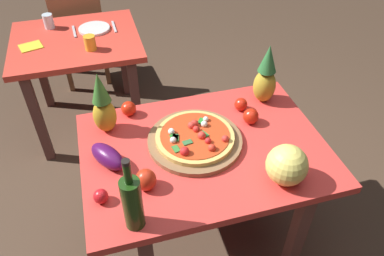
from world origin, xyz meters
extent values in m
plane|color=#4C3828|center=(0.00, 0.00, 0.00)|extent=(10.00, 10.00, 0.00)
cube|color=brown|center=(0.36, -0.36, 0.35)|extent=(0.06, 0.06, 0.70)
cube|color=brown|center=(-0.36, 0.36, 0.35)|extent=(0.06, 0.06, 0.70)
cube|color=brown|center=(0.36, 0.36, 0.35)|extent=(0.06, 0.06, 0.70)
cube|color=red|center=(0.00, 0.00, 0.72)|extent=(1.14, 0.82, 0.04)
cube|color=brown|center=(-0.87, 0.94, 0.35)|extent=(0.06, 0.06, 0.70)
cube|color=brown|center=(-0.21, 0.94, 0.35)|extent=(0.06, 0.06, 0.70)
cube|color=brown|center=(-0.87, 1.60, 0.35)|extent=(0.06, 0.06, 0.70)
cube|color=brown|center=(-0.21, 1.60, 0.35)|extent=(0.06, 0.06, 0.70)
cube|color=#E23E2F|center=(-0.54, 1.27, 0.72)|extent=(0.87, 0.76, 0.04)
cube|color=brown|center=(-0.38, 2.13, 0.21)|extent=(0.04, 0.04, 0.41)
cube|color=brown|center=(-0.71, 2.10, 0.21)|extent=(0.04, 0.04, 0.41)
cube|color=brown|center=(-0.35, 1.80, 0.21)|extent=(0.04, 0.04, 0.41)
cube|color=brown|center=(-0.68, 1.78, 0.21)|extent=(0.04, 0.04, 0.41)
cube|color=brown|center=(-0.53, 1.95, 0.43)|extent=(0.43, 0.43, 0.04)
cube|color=brown|center=(-0.52, 1.77, 0.65)|extent=(0.40, 0.07, 0.40)
cylinder|color=brown|center=(-0.03, 0.04, 0.75)|extent=(0.45, 0.45, 0.02)
cylinder|color=#E6B85B|center=(-0.03, 0.04, 0.78)|extent=(0.37, 0.37, 0.02)
cylinder|color=#C83E1B|center=(-0.03, 0.04, 0.79)|extent=(0.33, 0.33, 0.00)
sphere|color=red|center=(-0.02, 0.11, 0.80)|extent=(0.04, 0.04, 0.04)
sphere|color=red|center=(-0.01, 0.02, 0.80)|extent=(0.04, 0.04, 0.04)
sphere|color=red|center=(0.01, -0.07, 0.80)|extent=(0.04, 0.04, 0.04)
sphere|color=red|center=(-0.03, 0.10, 0.80)|extent=(0.04, 0.04, 0.04)
sphere|color=red|center=(-0.02, 0.07, 0.80)|extent=(0.03, 0.03, 0.03)
sphere|color=red|center=(-0.11, -0.06, 0.80)|extent=(0.04, 0.04, 0.04)
sphere|color=red|center=(0.09, -0.03, 0.80)|extent=(0.03, 0.03, 0.03)
sphere|color=red|center=(0.01, -0.02, 0.80)|extent=(0.03, 0.03, 0.03)
cube|color=#227A23|center=(-0.13, 0.05, 0.80)|extent=(0.04, 0.05, 0.00)
cube|color=#377E34|center=(-0.14, -0.03, 0.80)|extent=(0.04, 0.05, 0.00)
cube|color=#356D3A|center=(-0.08, 0.00, 0.80)|extent=(0.05, 0.03, 0.00)
cube|color=#236E36|center=(-0.13, 0.05, 0.80)|extent=(0.04, 0.05, 0.00)
cube|color=#2F7C36|center=(0.01, 0.03, 0.80)|extent=(0.04, 0.05, 0.00)
cube|color=#388637|center=(-0.13, 0.04, 0.80)|extent=(0.04, 0.05, 0.00)
cube|color=#247829|center=(0.02, 0.13, 0.80)|extent=(0.05, 0.05, 0.00)
sphere|color=white|center=(-0.14, 0.09, 0.80)|extent=(0.03, 0.03, 0.03)
sphere|color=white|center=(0.05, 0.13, 0.80)|extent=(0.03, 0.03, 0.03)
sphere|color=white|center=(0.03, 0.09, 0.80)|extent=(0.03, 0.03, 0.03)
sphere|color=silver|center=(-0.14, 0.03, 0.80)|extent=(0.03, 0.03, 0.03)
cylinder|color=#18380F|center=(-0.38, -0.33, 0.86)|extent=(0.08, 0.08, 0.24)
cylinder|color=#18380F|center=(-0.38, -0.33, 1.03)|extent=(0.03, 0.03, 0.09)
cylinder|color=black|center=(-0.38, -0.33, 1.08)|extent=(0.03, 0.03, 0.02)
ellipsoid|color=#AE9529|center=(0.41, 0.27, 0.84)|extent=(0.12, 0.12, 0.19)
cone|color=#286932|center=(0.41, 0.27, 1.00)|extent=(0.09, 0.09, 0.14)
ellipsoid|color=gold|center=(-0.43, 0.25, 0.83)|extent=(0.11, 0.11, 0.18)
cone|color=#38742A|center=(-0.43, 0.25, 0.99)|extent=(0.09, 0.09, 0.15)
sphere|color=#EAD865|center=(0.27, -0.28, 0.83)|extent=(0.18, 0.18, 0.18)
ellipsoid|color=red|center=(-0.31, -0.16, 0.79)|extent=(0.09, 0.09, 0.10)
ellipsoid|color=#49104A|center=(-0.44, 0.02, 0.79)|extent=(0.18, 0.22, 0.09)
sphere|color=red|center=(-0.49, -0.19, 0.77)|extent=(0.06, 0.06, 0.06)
sphere|color=red|center=(0.28, 0.11, 0.78)|extent=(0.08, 0.08, 0.08)
sphere|color=red|center=(-0.30, 0.34, 0.78)|extent=(0.08, 0.08, 0.08)
sphere|color=red|center=(0.27, 0.22, 0.78)|extent=(0.07, 0.07, 0.07)
cylinder|color=#F6A929|center=(-0.44, 1.09, 0.79)|extent=(0.08, 0.08, 0.10)
cylinder|color=silver|center=(-0.70, 1.48, 0.79)|extent=(0.07, 0.07, 0.10)
cylinder|color=white|center=(-0.40, 1.37, 0.75)|extent=(0.22, 0.22, 0.02)
cube|color=silver|center=(-0.54, 1.37, 0.75)|extent=(0.03, 0.18, 0.01)
cube|color=silver|center=(-0.26, 1.37, 0.75)|extent=(0.02, 0.18, 0.01)
cube|color=yellow|center=(-0.83, 1.23, 0.75)|extent=(0.17, 0.15, 0.01)
camera|label=1|loc=(-0.40, -1.21, 1.97)|focal=35.14mm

